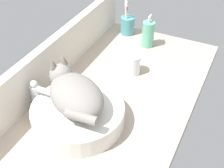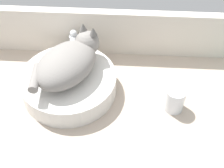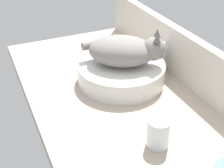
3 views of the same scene
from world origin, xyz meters
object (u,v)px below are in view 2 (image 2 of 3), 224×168
sink_basin (69,83)px  water_glass (175,100)px  faucet (74,45)px  cat (68,62)px

sink_basin → water_glass: (37.58, -5.87, 0.22)cm
water_glass → sink_basin: bearing=171.1°
faucet → sink_basin: bearing=-89.3°
sink_basin → water_glass: size_ratio=3.77×
faucet → water_glass: (37.80, -23.04, -3.26)cm
sink_basin → cat: cat is taller
sink_basin → cat: bearing=62.0°
cat → faucet: bearing=93.1°
sink_basin → water_glass: bearing=-8.9°
faucet → water_glass: faucet is taller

